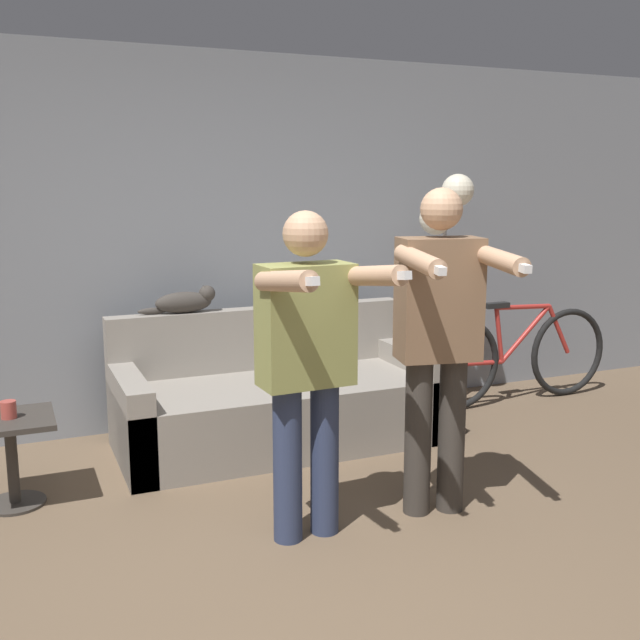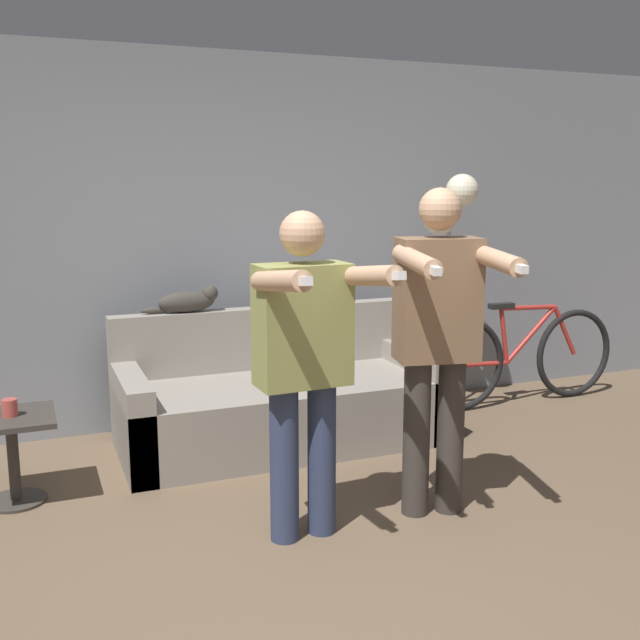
# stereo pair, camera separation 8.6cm
# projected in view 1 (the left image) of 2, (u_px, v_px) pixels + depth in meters

# --- Properties ---
(ground_plane) EXTENTS (16.00, 16.00, 0.00)m
(ground_plane) POSITION_uv_depth(u_px,v_px,m) (336.00, 606.00, 3.08)
(ground_plane) COLOR brown
(wall_back) EXTENTS (10.00, 0.05, 2.60)m
(wall_back) POSITION_uv_depth(u_px,v_px,m) (183.00, 243.00, 5.19)
(wall_back) COLOR gray
(wall_back) RESTS_ON ground_plane
(couch) EXTENTS (2.10, 0.92, 0.86)m
(couch) POSITION_uv_depth(u_px,v_px,m) (278.00, 402.00, 4.97)
(couch) COLOR gray
(couch) RESTS_ON ground_plane
(person_left) EXTENTS (0.53, 0.69, 1.59)m
(person_left) POSITION_uv_depth(u_px,v_px,m) (308.00, 354.00, 3.51)
(person_left) COLOR #2D3856
(person_left) RESTS_ON ground_plane
(person_right) EXTENTS (0.57, 0.74, 1.69)m
(person_right) POSITION_uv_depth(u_px,v_px,m) (439.00, 332.00, 3.78)
(person_right) COLOR #38332D
(person_right) RESTS_ON ground_plane
(cat) EXTENTS (0.52, 0.13, 0.18)m
(cat) POSITION_uv_depth(u_px,v_px,m) (186.00, 301.00, 4.96)
(cat) COLOR #3D3833
(cat) RESTS_ON couch
(floor_lamp) EXTENTS (0.42, 0.27, 1.77)m
(floor_lamp) POSITION_uv_depth(u_px,v_px,m) (446.00, 220.00, 5.42)
(floor_lamp) COLOR #B2B2B7
(floor_lamp) RESTS_ON ground_plane
(side_table) EXTENTS (0.45, 0.45, 0.49)m
(side_table) POSITION_uv_depth(u_px,v_px,m) (11.00, 443.00, 3.98)
(side_table) COLOR #38332D
(side_table) RESTS_ON ground_plane
(cup) EXTENTS (0.08, 0.08, 0.09)m
(cup) POSITION_uv_depth(u_px,v_px,m) (8.00, 410.00, 3.94)
(cup) COLOR #B7473D
(cup) RESTS_ON side_table
(bicycle) EXTENTS (1.75, 0.07, 0.81)m
(bicycle) POSITION_uv_depth(u_px,v_px,m) (515.00, 356.00, 5.84)
(bicycle) COLOR black
(bicycle) RESTS_ON ground_plane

